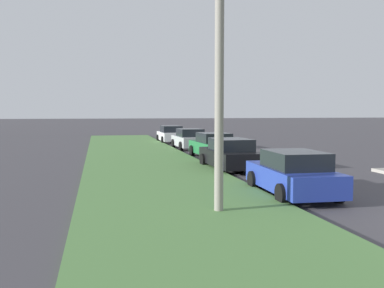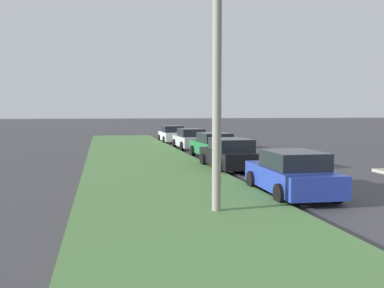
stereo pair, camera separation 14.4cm
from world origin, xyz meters
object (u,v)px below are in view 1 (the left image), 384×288
Objects in this scene: parked_car_silver at (189,139)px; parked_car_white at (171,134)px; parked_car_green at (213,146)px; parked_car_black at (230,154)px; streetlight at (233,48)px; parked_car_blue at (293,174)px.

parked_car_white is (6.48, 0.29, 0.00)m from parked_car_silver.
parked_car_green and parked_car_silver have the same top height.
parked_car_white is (17.81, -0.14, 0.00)m from parked_car_black.
parked_car_silver is (11.33, -0.43, 0.00)m from parked_car_black.
streetlight is (-26.46, 2.73, 3.67)m from parked_car_white.
parked_car_blue is at bearing 179.30° from parked_car_white.
parked_car_silver is 6.49m from parked_car_white.
parked_car_black is at bearing 170.73° from parked_car_green.
parked_car_black and parked_car_silver have the same top height.
parked_car_blue and parked_car_black have the same top height.
parked_car_black is (6.52, 0.14, 0.00)m from parked_car_blue.
streetlight is (-8.64, 2.59, 3.67)m from parked_car_black.
parked_car_blue is at bearing 174.88° from parked_car_green.
parked_car_green is 1.02× the size of parked_car_white.
parked_car_black is at bearing 178.86° from parked_car_white.
parked_car_blue and parked_car_green have the same top height.
parked_car_green is at bearing -12.85° from streetlight.
parked_car_silver is 1.01× the size of parked_car_white.
parked_car_white is 0.58× the size of streetlight.
parked_car_white is 26.85m from streetlight.
parked_car_blue is 11.81m from parked_car_green.
streetlight is at bearing 161.41° from parked_car_black.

